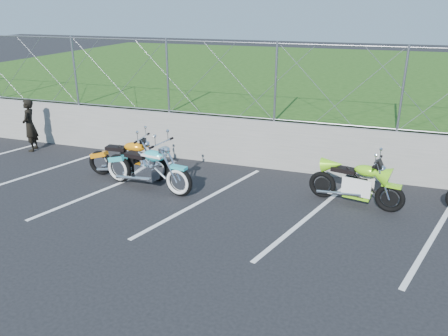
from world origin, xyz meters
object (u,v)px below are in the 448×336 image
(naked_orange, at_px, (129,160))
(sportbike_green, at_px, (357,185))
(cruiser_turquoise, at_px, (149,169))
(person_standing, at_px, (30,125))

(naked_orange, relative_size, sportbike_green, 1.07)
(naked_orange, xyz_separation_m, sportbike_green, (5.52, 0.20, -0.00))
(cruiser_turquoise, height_order, naked_orange, cruiser_turquoise)
(cruiser_turquoise, xyz_separation_m, person_standing, (-4.72, 1.50, 0.28))
(naked_orange, bearing_deg, sportbike_green, -1.21)
(naked_orange, height_order, sportbike_green, naked_orange)
(sportbike_green, distance_m, person_standing, 9.47)
(person_standing, bearing_deg, naked_orange, 53.03)
(person_standing, bearing_deg, sportbike_green, 62.69)
(cruiser_turquoise, distance_m, person_standing, 4.96)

